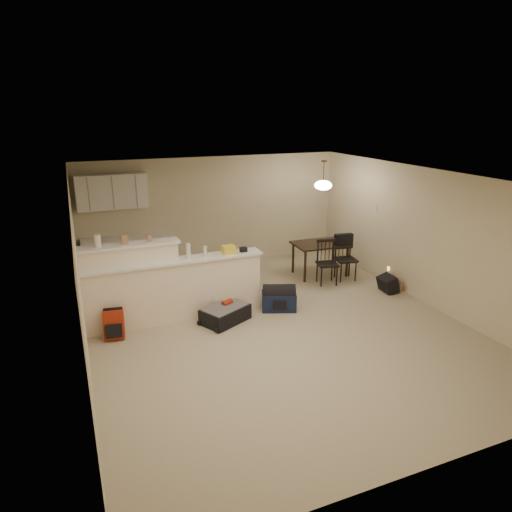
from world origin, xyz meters
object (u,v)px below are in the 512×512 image
pendant_lamp (323,185)px  navy_duffel (279,301)px  red_backpack (114,325)px  black_daypack (388,284)px  dining_chair_near (327,263)px  dining_table (320,247)px  suitcase (225,314)px  dining_chair_far (346,258)px

pendant_lamp → navy_duffel: bearing=-139.9°
red_backpack → black_daypack: bearing=7.7°
red_backpack → navy_duffel: 2.89m
dining_chair_near → red_backpack: 4.43m
dining_table → pendant_lamp: bearing=-105.9°
dining_table → dining_chair_near: dining_chair_near is taller
pendant_lamp → dining_chair_near: (-0.14, -0.55, -1.53)m
dining_table → black_daypack: size_ratio=3.22×
red_backpack → dining_table: bearing=25.0°
dining_table → navy_duffel: (-1.61, -1.36, -0.47)m
dining_chair_near → suitcase: size_ratio=1.17×
pendant_lamp → navy_duffel: pendant_lamp is taller
pendant_lamp → dining_chair_near: bearing=-104.4°
suitcase → black_daypack: 3.43m
dining_table → navy_duffel: dining_table is taller
dining_chair_near → navy_duffel: 1.70m
dining_chair_far → red_backpack: 4.94m
suitcase → dining_chair_near: bearing=-7.6°
dining_chair_near → black_daypack: (0.90, -0.85, -0.30)m
dining_chair_near → dining_chair_far: bearing=21.2°
pendant_lamp → navy_duffel: (-1.61, -1.36, -1.82)m
dining_table → pendant_lamp: 1.35m
red_backpack → pendant_lamp: bearing=25.0°
pendant_lamp → dining_chair_far: bearing=-53.2°
suitcase → dining_table: bearing=1.4°
black_daypack → dining_chair_far: bearing=26.8°
dining_chair_near → suitcase: (-2.53, -0.89, -0.33)m
dining_chair_far → dining_chair_near: bearing=-162.8°
pendant_lamp → suitcase: (-2.67, -1.44, -1.86)m
dining_chair_far → red_backpack: dining_chair_far is taller
navy_duffel → red_backpack: bearing=-159.2°
pendant_lamp → suitcase: pendant_lamp is taller
dining_table → dining_chair_far: bearing=-50.7°
dining_table → dining_chair_near: (-0.14, -0.55, -0.17)m
dining_table → suitcase: size_ratio=1.50×
navy_duffel → dining_chair_far: bearing=45.3°
navy_duffel → black_daypack: 2.37m
red_backpack → navy_duffel: (2.89, -0.02, -0.07)m
suitcase → red_backpack: 1.83m
suitcase → black_daypack: size_ratio=2.14×
red_backpack → black_daypack: 5.26m
dining_chair_near → dining_chair_far: 0.50m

